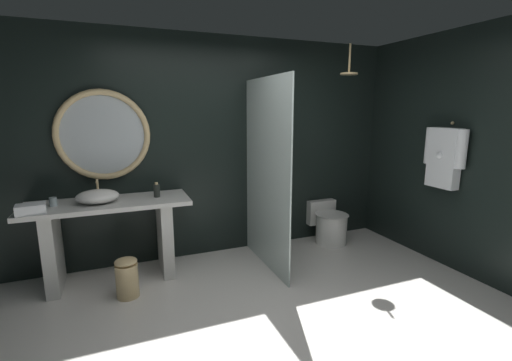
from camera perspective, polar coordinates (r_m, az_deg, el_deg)
The scene contains 14 objects.
ground_plane at distance 3.04m, azimuth 4.40°, elevation -23.89°, with size 5.76×5.76×0.00m, color silver.
back_wall_panel at distance 4.29m, azimuth -6.67°, elevation 5.27°, with size 4.80×0.10×2.60m, color black.
side_wall_right at distance 4.59m, azimuth 27.43°, elevation 4.46°, with size 0.10×2.47×2.60m, color black.
vanity_counter at distance 3.94m, azimuth -22.50°, elevation -7.56°, with size 1.59×0.60×0.84m.
vessel_sink at distance 3.82m, azimuth -24.32°, elevation -2.36°, with size 0.41×0.33×0.22m.
tumbler_cup at distance 3.91m, azimuth -30.07°, elevation -3.00°, with size 0.07×0.07×0.08m, color silver.
soap_dispenser at distance 3.87m, azimuth -15.82°, elevation -1.56°, with size 0.07×0.07×0.16m.
round_wall_mirror at distance 4.04m, azimuth -23.54°, elevation 6.77°, with size 0.95×0.06×0.95m.
shower_glass_panel at distance 3.86m, azimuth 1.69°, elevation 0.85°, with size 0.02×1.18×2.09m, color silver.
rain_shower_head at distance 4.41m, azimuth 14.88°, elevation 16.82°, with size 0.20×0.20×0.34m.
hanging_bathrobe at distance 4.36m, azimuth 28.25°, elevation 3.64°, with size 0.20×0.50×0.72m.
toilet at distance 4.86m, azimuth 11.69°, elevation -6.92°, with size 0.43×0.61×0.53m.
waste_bin at distance 3.66m, azimuth -20.21°, elevation -14.55°, with size 0.21×0.21×0.39m.
folded_hand_towel at distance 3.73m, azimuth -32.74°, elevation -3.91°, with size 0.24×0.17×0.09m, color white.
Camera 1 is at (-1.12, -2.21, 1.76)m, focal length 24.64 mm.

